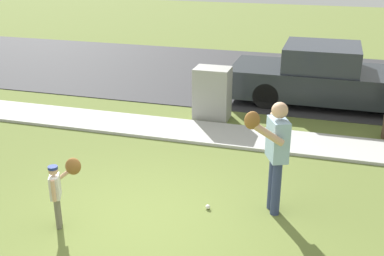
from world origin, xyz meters
The scene contains 8 objects.
ground_plane centered at (0.00, 3.50, 0.00)m, with size 48.00×48.00×0.00m, color olive.
sidewalk_strip centered at (0.00, 3.60, 0.03)m, with size 36.00×1.20×0.06m, color #B2B2AD.
road_surface centered at (0.00, 8.60, 0.01)m, with size 36.00×6.80×0.02m, color #2D2D30.
person_adult centered at (1.82, 0.83, 1.07)m, with size 0.64×0.83×1.75m.
person_child centered at (-1.00, -0.38, 0.67)m, with size 0.41×0.50×1.01m.
baseball centered at (0.89, 0.63, 0.04)m, with size 0.07×0.07×0.07m, color white.
utility_cabinet centered at (-0.06, 4.60, 0.60)m, with size 0.80×0.60×1.21m, color gray.
parked_pickup_dark centered at (2.57, 6.52, 0.67)m, with size 5.20×1.95×1.48m.
Camera 1 is at (2.46, -5.54, 3.84)m, focal length 44.30 mm.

